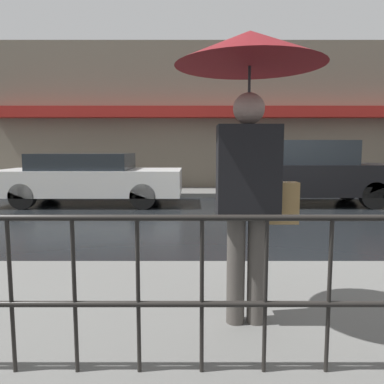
# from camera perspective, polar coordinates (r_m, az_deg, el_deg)

# --- Properties ---
(ground_plane) EXTENTS (80.00, 80.00, 0.00)m
(ground_plane) POSITION_cam_1_polar(r_m,az_deg,el_deg) (7.87, 13.85, -3.97)
(ground_plane) COLOR black
(sidewalk_far) EXTENTS (28.00, 1.80, 0.12)m
(sidewalk_far) POSITION_cam_1_polar(r_m,az_deg,el_deg) (11.93, 9.08, -0.01)
(sidewalk_far) COLOR #60605E
(sidewalk_far) RESTS_ON ground_plane
(lane_marking) EXTENTS (25.20, 0.12, 0.01)m
(lane_marking) POSITION_cam_1_polar(r_m,az_deg,el_deg) (7.87, 13.86, -3.94)
(lane_marking) COLOR gold
(lane_marking) RESTS_ON ground_plane
(building_storefront) EXTENTS (28.00, 0.85, 4.93)m
(building_storefront) POSITION_cam_1_polar(r_m,az_deg,el_deg) (12.90, 8.56, 11.23)
(building_storefront) COLOR #706656
(building_storefront) RESTS_ON ground_plane
(pedestrian) EXTENTS (1.05, 1.05, 2.10)m
(pedestrian) POSITION_cam_1_polar(r_m,az_deg,el_deg) (2.74, 8.85, 14.26)
(pedestrian) COLOR #4C4742
(pedestrian) RESTS_ON sidewalk_near
(car_white) EXTENTS (4.58, 1.85, 1.30)m
(car_white) POSITION_cam_1_polar(r_m,az_deg,el_deg) (9.91, -15.27, 2.11)
(car_white) COLOR silver
(car_white) RESTS_ON ground_plane
(car_black) EXTENTS (3.91, 1.77, 1.62)m
(car_black) POSITION_cam_1_polar(r_m,az_deg,el_deg) (10.03, 17.74, 2.83)
(car_black) COLOR black
(car_black) RESTS_ON ground_plane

